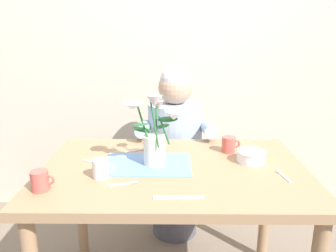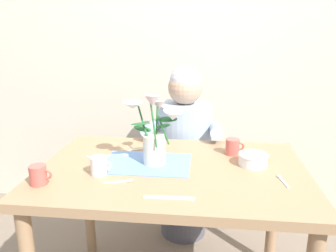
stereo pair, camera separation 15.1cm
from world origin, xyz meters
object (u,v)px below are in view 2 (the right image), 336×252
(dinner_knife, at_px, (169,198))
(ceramic_mug, at_px, (99,166))
(seated_person, at_px, (184,155))
(ceramic_bowl, at_px, (253,159))
(flower_vase, at_px, (155,133))
(tea_cup, at_px, (233,147))
(coffee_cup, at_px, (39,175))

(dinner_knife, xyz_separation_m, ceramic_mug, (-0.32, 0.18, 0.04))
(seated_person, height_order, ceramic_bowl, seated_person)
(flower_vase, bearing_deg, tea_cup, 25.32)
(tea_cup, bearing_deg, coffee_cup, -151.74)
(seated_person, relative_size, ceramic_mug, 12.20)
(dinner_knife, xyz_separation_m, coffee_cup, (-0.53, 0.06, 0.04))
(ceramic_bowl, bearing_deg, flower_vase, -174.57)
(ceramic_mug, height_order, coffee_cup, same)
(flower_vase, distance_m, tea_cup, 0.42)
(flower_vase, distance_m, dinner_knife, 0.36)
(ceramic_mug, bearing_deg, seated_person, 66.32)
(flower_vase, xyz_separation_m, ceramic_mug, (-0.22, -0.14, -0.11))
(seated_person, bearing_deg, ceramic_mug, -118.21)
(seated_person, xyz_separation_m, flower_vase, (-0.10, -0.59, 0.33))
(flower_vase, bearing_deg, coffee_cup, -149.39)
(ceramic_mug, relative_size, coffee_cup, 1.00)
(dinner_knife, bearing_deg, coffee_cup, 172.06)
(dinner_knife, height_order, tea_cup, tea_cup)
(flower_vase, xyz_separation_m, dinner_knife, (0.10, -0.31, -0.15))
(seated_person, distance_m, tea_cup, 0.54)
(ceramic_bowl, bearing_deg, ceramic_mug, -164.88)
(ceramic_mug, distance_m, coffee_cup, 0.24)
(ceramic_mug, bearing_deg, coffee_cup, -150.85)
(ceramic_bowl, bearing_deg, tea_cup, 122.62)
(ceramic_bowl, bearing_deg, coffee_cup, -161.27)
(flower_vase, bearing_deg, ceramic_mug, -148.05)
(coffee_cup, bearing_deg, flower_vase, 30.61)
(ceramic_mug, xyz_separation_m, coffee_cup, (-0.21, -0.12, 0.00))
(dinner_knife, height_order, coffee_cup, coffee_cup)
(ceramic_bowl, relative_size, dinner_knife, 0.72)
(ceramic_mug, bearing_deg, dinner_knife, -28.67)
(flower_vase, height_order, coffee_cup, flower_vase)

